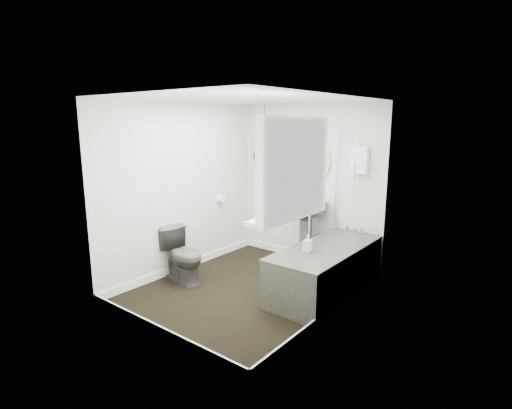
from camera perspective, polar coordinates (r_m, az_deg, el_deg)
The scene contains 22 objects.
floor at distance 5.09m, azimuth -1.07°, elevation -12.04°, with size 2.30×2.80×0.02m, color black.
ceiling at distance 4.66m, azimuth -1.18°, elevation 15.03°, with size 2.30×2.80×0.02m, color white.
wall_back at distance 5.88m, azimuth 7.60°, elevation 2.94°, with size 2.30×0.02×2.30m, color silver.
wall_front at distance 3.78m, azimuth -14.76°, elevation -2.35°, with size 2.30×0.02×2.30m, color silver.
wall_left at distance 5.54m, azimuth -10.47°, elevation 2.29°, with size 0.02×2.80×2.30m, color silver.
wall_right at distance 4.12m, azimuth 11.48°, elevation -1.02°, with size 0.02×2.80×2.30m, color silver.
skirting at distance 5.07m, azimuth -1.07°, elevation -11.42°, with size 2.30×2.80×0.10m, color white.
bathtub at distance 4.95m, azimuth 9.96°, elevation -9.16°, with size 0.72×1.72×0.58m, color #3C3B36, non-canonical shape.
bath_screen at distance 5.27m, azimuth 9.71°, elevation 3.28°, with size 0.04×0.72×1.40m, color silver, non-canonical shape.
shower_box at distance 5.41m, azimuth 14.68°, elevation 6.16°, with size 0.20×0.10×0.35m, color white.
oval_mirror at distance 5.75m, azimuth 8.48°, elevation 6.23°, with size 0.46×0.03×0.62m, color #BBAF8A.
wall_sconce at distance 5.96m, azimuth 5.05°, elevation 5.54°, with size 0.04×0.04×0.22m, color black.
toilet_roll_holder at distance 6.02m, azimuth -5.02°, elevation 0.78°, with size 0.11×0.11×0.11m, color white.
window_recess at distance 3.47m, azimuth 5.54°, elevation 5.15°, with size 0.08×1.00×0.90m, color white.
window_sill at distance 3.58m, azimuth 4.46°, elevation -1.46°, with size 0.18×1.00×0.04m, color white.
window_blinds at distance 3.49m, azimuth 4.91°, elevation 5.21°, with size 0.01×0.86×0.76m, color white.
toilet at distance 5.31m, azimuth -10.41°, elevation -7.07°, with size 0.39×0.68×0.70m, color #3C3B36.
pedestal_sink at distance 5.75m, azimuth 7.09°, elevation -4.08°, with size 0.56×0.48×0.96m, color #3C3B36, non-canonical shape.
sill_plant at distance 3.83m, azimuth 6.37°, elevation 1.36°, with size 0.20×0.17×0.22m, color black.
hanging_plant at distance 6.09m, azimuth 1.21°, elevation 7.64°, with size 0.36×0.29×0.65m, color black.
soap_bottle at distance 4.64m, azimuth 7.39°, elevation -5.49°, with size 0.09×0.09×0.19m, color black.
hanging_pot at distance 6.07m, azimuth 1.22°, elevation 10.13°, with size 0.16×0.16×0.12m, color #3C2B23.
Camera 1 is at (2.94, -3.60, 2.05)m, focal length 28.00 mm.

